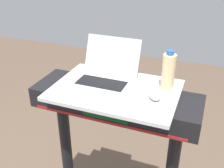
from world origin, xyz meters
name	(u,v)px	position (x,y,z in m)	size (l,w,h in m)	color
desk_board	(115,90)	(0.00, 0.70, 1.12)	(0.65, 0.46, 0.02)	silver
laptop	(106,74)	(-0.08, 0.76, 1.18)	(0.32, 0.29, 0.22)	#B7B7BC
computer_mouse	(155,95)	(0.21, 0.68, 1.15)	(0.06, 0.10, 0.03)	#B2B2B7
water_bottle	(168,72)	(0.25, 0.79, 1.23)	(0.07, 0.07, 0.21)	beige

